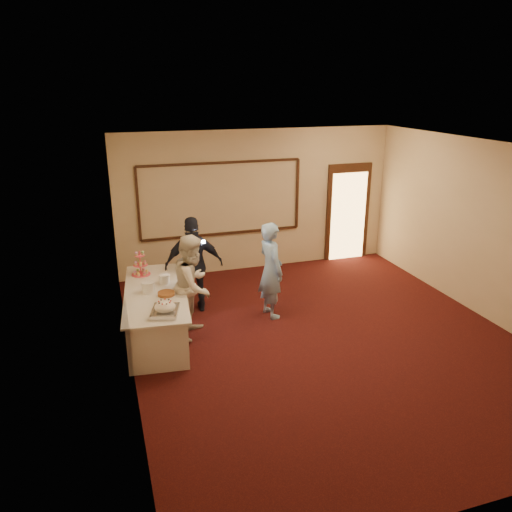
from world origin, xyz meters
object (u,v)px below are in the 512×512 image
Objects in this scene: plate_stack_a at (148,287)px; plate_stack_b at (165,279)px; buffet_table at (157,313)px; guest at (194,265)px; pavlova_tray at (165,308)px; woman at (193,286)px; cupcake_stand at (140,265)px; man at (271,270)px; tart at (166,294)px.

plate_stack_b is at bearing 44.93° from plate_stack_a.
guest is (0.77, 0.75, 0.48)m from buffet_table.
pavlova_tray reaches higher than plate_stack_b.
woman reaches higher than buffet_table.
cupcake_stand is at bearing 70.36° from woman.
pavlova_tray is 0.92m from woman.
woman is (0.55, 0.74, -0.01)m from pavlova_tray.
plate_stack_b is at bearing 45.38° from guest.
plate_stack_b is (0.15, 1.15, -0.01)m from pavlova_tray.
buffet_table is 2.04m from man.
cupcake_stand is 0.28× the size of man.
plate_stack_a is at bearing -173.78° from buffet_table.
buffet_table is at bearing 110.17° from woman.
guest is (0.63, 0.99, 0.07)m from tart.
cupcake_stand is 0.92m from guest.
man reaches higher than tart.
man is (1.95, 1.00, -0.00)m from pavlova_tray.
man is (2.13, -0.66, -0.09)m from cupcake_stand.
guest reaches higher than plate_stack_b.
plate_stack_a is at bearing 85.28° from man.
tart is at bearing 80.81° from pavlova_tray.
plate_stack_b is 1.80m from man.
man is at bearing -47.37° from woman.
woman is (0.45, 0.11, 0.04)m from tart.
woman is at bearing 85.10° from guest.
buffet_table is 1.18m from guest.
tart is (0.28, -1.04, -0.14)m from cupcake_stand.
guest is at bearing 57.41° from tart.
buffet_table is 1.47× the size of guest.
pavlova_tray is 1.16m from plate_stack_b.
guest is at bearing 38.52° from plate_stack_b.
plate_stack_b is 0.53m from tart.
tart is at bearing 64.27° from guest.
guest reaches higher than woman.
guest reaches higher than plate_stack_a.
tart is at bearing -42.62° from plate_stack_a.
plate_stack_b is (0.30, 0.30, -0.01)m from plate_stack_a.
tart is 1.88m from man.
woman is at bearing 91.81° from man.
tart is at bearing -95.37° from plate_stack_b.
man is (1.99, 0.14, 0.46)m from buffet_table.
pavlova_tray is at bearing -87.30° from buffet_table.
man is at bearing -17.31° from cupcake_stand.
buffet_table is 0.98m from pavlova_tray.
cupcake_stand is at bearing 63.90° from man.
cupcake_stand is 1.53× the size of tart.
man is 1.01× the size of woman.
tart is 1.17m from guest.
plate_stack_b is 0.58× the size of tart.
pavlova_tray is at bearing -97.46° from plate_stack_b.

